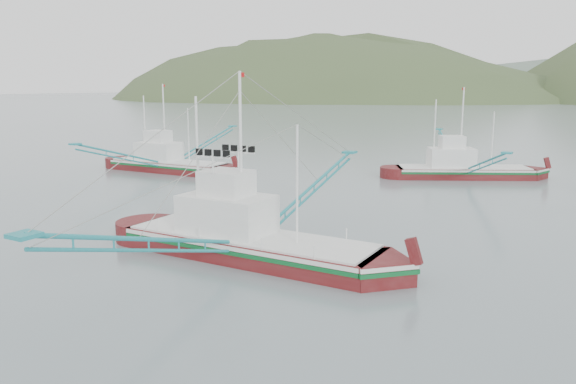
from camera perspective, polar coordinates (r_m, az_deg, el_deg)
The scene contains 5 objects.
ground at distance 35.24m, azimuth -4.95°, elevation -6.71°, with size 1200.00×1200.00×0.00m, color slate.
main_boat at distance 34.98m, azimuth -4.31°, elevation -3.83°, with size 16.81×30.41×12.30m.
bg_boat_left at distance 71.24m, azimuth -12.15°, elevation 3.33°, with size 15.89×28.54×11.54m.
bg_boat_far at distance 67.73m, azimuth 17.40°, elevation 3.32°, with size 17.13×25.73×11.16m.
headland_left at distance 435.85m, azimuth 3.04°, elevation 9.44°, with size 448.00×308.00×210.00m, color #394B26.
Camera 1 is at (19.47, -27.39, 10.60)m, focal length 35.00 mm.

